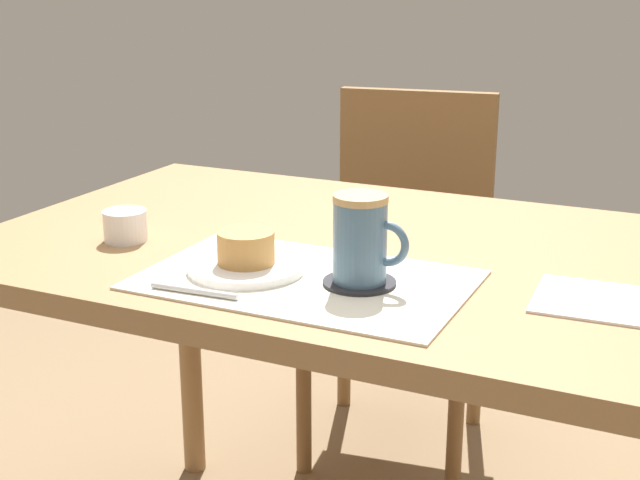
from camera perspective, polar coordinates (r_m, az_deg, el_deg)
dining_table at (r=1.44m, az=2.39°, el=-3.35°), size 1.21×0.76×0.73m
wooden_chair at (r=2.17m, az=5.40°, el=-0.91°), size 0.48×0.48×0.86m
placemat at (r=1.25m, az=-0.78°, el=-2.59°), size 0.46×0.29×0.00m
pastry_plate at (r=1.29m, az=-4.73°, el=-1.72°), size 0.17×0.17×0.01m
pastry at (r=1.28m, az=-4.76°, el=-0.47°), size 0.08×0.08×0.05m
coffee_coaster at (r=1.23m, az=2.54°, el=-2.73°), size 0.10×0.10×0.00m
coffee_mug at (r=1.21m, az=2.68°, el=0.09°), size 0.11×0.08×0.12m
teaspoon at (r=1.21m, az=-8.05°, el=-3.24°), size 0.13×0.02×0.01m
paper_napkin at (r=1.23m, az=17.05°, el=-3.70°), size 0.16×0.16×0.00m
sugar_bowl at (r=1.46m, az=-12.36°, el=0.91°), size 0.07×0.07×0.05m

